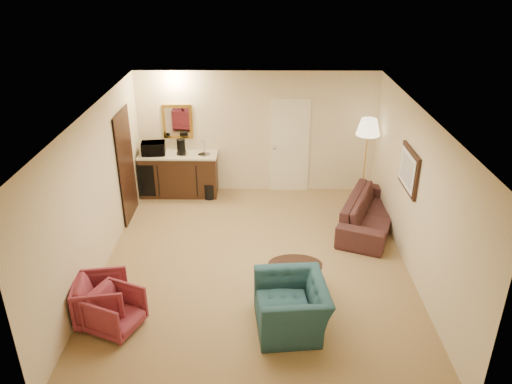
% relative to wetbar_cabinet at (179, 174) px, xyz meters
% --- Properties ---
extents(ground, '(6.00, 6.00, 0.00)m').
position_rel_wetbar_cabinet_xyz_m(ground, '(1.65, -2.72, -0.46)').
color(ground, '#9B814F').
rests_on(ground, ground).
extents(room_walls, '(5.02, 6.01, 2.61)m').
position_rel_wetbar_cabinet_xyz_m(room_walls, '(1.55, -1.95, 1.26)').
color(room_walls, beige).
rests_on(room_walls, ground).
extents(wetbar_cabinet, '(1.64, 0.58, 0.92)m').
position_rel_wetbar_cabinet_xyz_m(wetbar_cabinet, '(0.00, 0.00, 0.00)').
color(wetbar_cabinet, '#321C0F').
rests_on(wetbar_cabinet, ground).
extents(sofa, '(1.38, 2.21, 0.83)m').
position_rel_wetbar_cabinet_xyz_m(sofa, '(3.80, -1.42, -0.04)').
color(sofa, black).
rests_on(sofa, ground).
extents(teal_armchair, '(0.80, 1.14, 0.94)m').
position_rel_wetbar_cabinet_xyz_m(teal_armchair, '(2.15, -4.26, 0.01)').
color(teal_armchair, '#1E464D').
rests_on(teal_armchair, ground).
extents(rose_chair_near, '(0.75, 0.79, 0.71)m').
position_rel_wetbar_cabinet_xyz_m(rose_chair_near, '(-0.50, -4.09, -0.11)').
color(rose_chair_near, '#8F2F3F').
rests_on(rose_chair_near, ground).
extents(rose_chair_far, '(0.80, 0.82, 0.65)m').
position_rel_wetbar_cabinet_xyz_m(rose_chair_far, '(-0.25, -4.32, -0.13)').
color(rose_chair_far, '#8F2F3F').
rests_on(rose_chair_far, ground).
extents(coffee_table, '(0.94, 0.75, 0.47)m').
position_rel_wetbar_cabinet_xyz_m(coffee_table, '(2.25, -3.42, -0.22)').
color(coffee_table, '#321810').
rests_on(coffee_table, ground).
extents(floor_lamp, '(0.62, 0.62, 1.80)m').
position_rel_wetbar_cabinet_xyz_m(floor_lamp, '(3.85, -0.32, 0.44)').
color(floor_lamp, gold).
rests_on(floor_lamp, ground).
extents(waste_bin, '(0.35, 0.35, 0.33)m').
position_rel_wetbar_cabinet_xyz_m(waste_bin, '(0.65, -0.18, -0.29)').
color(waste_bin, black).
rests_on(waste_bin, ground).
extents(microwave, '(0.51, 0.33, 0.33)m').
position_rel_wetbar_cabinet_xyz_m(microwave, '(-0.50, -0.01, 0.62)').
color(microwave, black).
rests_on(microwave, wetbar_cabinet).
extents(coffee_maker, '(0.19, 0.19, 0.33)m').
position_rel_wetbar_cabinet_xyz_m(coffee_maker, '(0.08, -0.01, 0.63)').
color(coffee_maker, black).
rests_on(coffee_maker, wetbar_cabinet).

